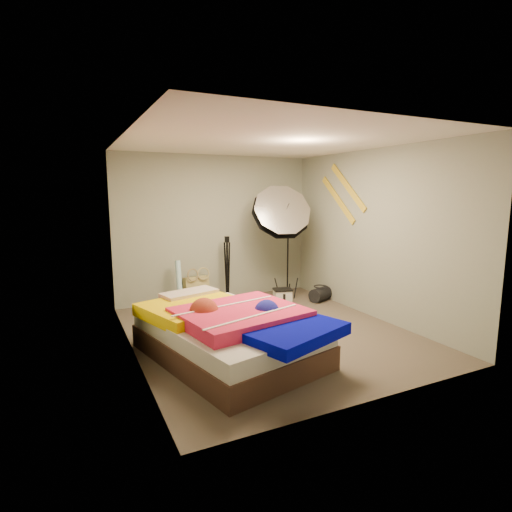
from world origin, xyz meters
TOP-DOWN VIEW (x-y plane):
  - floor at (0.00, 0.00)m, footprint 4.00×4.00m
  - ceiling at (0.00, 0.00)m, footprint 4.00×4.00m
  - wall_back at (0.00, 2.00)m, footprint 3.50×0.00m
  - wall_front at (0.00, -2.00)m, footprint 3.50×0.00m
  - wall_left at (-1.75, 0.00)m, footprint 0.00×4.00m
  - wall_right at (1.75, 0.00)m, footprint 0.00×4.00m
  - tote_bag at (-0.41, 1.90)m, footprint 0.46×0.25m
  - wrapping_roll at (-0.77, 1.70)m, footprint 0.09×0.22m
  - camera_case at (0.78, 0.99)m, footprint 0.32×0.26m
  - duffel_bag at (1.54, 1.00)m, footprint 0.45×0.36m
  - wall_stripe_upper at (1.73, 0.60)m, footprint 0.02×0.91m
  - wall_stripe_lower at (1.73, 0.85)m, footprint 0.02×0.91m
  - bed at (-0.79, -0.54)m, footprint 1.94×2.42m
  - photo_umbrella at (0.89, 1.29)m, footprint 1.32×1.04m
  - camera_tripod at (0.10, 1.75)m, footprint 0.07×0.07m

SIDE VIEW (x-z plane):
  - floor at x=0.00m, z-range 0.00..0.00m
  - duffel_bag at x=1.54m, z-range 0.00..0.24m
  - camera_case at x=0.78m, z-range 0.00..0.28m
  - tote_bag at x=-0.41m, z-range -0.01..0.44m
  - bed at x=-0.79m, z-range 0.00..0.61m
  - wrapping_roll at x=-0.77m, z-range 0.00..0.78m
  - camera_tripod at x=0.10m, z-range 0.08..1.21m
  - wall_back at x=0.00m, z-range -0.50..3.00m
  - wall_front at x=0.00m, z-range -0.50..3.00m
  - wall_left at x=-1.75m, z-range -0.75..3.25m
  - wall_right at x=1.75m, z-range -0.75..3.25m
  - photo_umbrella at x=0.89m, z-range 0.46..2.56m
  - wall_stripe_lower at x=1.73m, z-range 1.36..2.14m
  - wall_stripe_upper at x=1.73m, z-range 1.56..2.34m
  - ceiling at x=0.00m, z-range 2.50..2.50m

